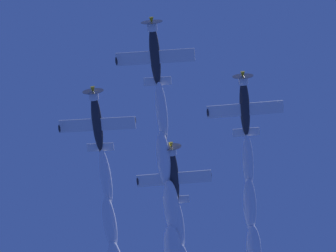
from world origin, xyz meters
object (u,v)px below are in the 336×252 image
at_px(airplane_left_wingman, 245,105).
at_px(airplane_slot_tail, 174,174).
at_px(airplane_lead, 155,53).
at_px(airplane_right_wingman, 97,120).

height_order(airplane_left_wingman, airplane_slot_tail, airplane_left_wingman).
distance_m(airplane_lead, airplane_right_wingman, 11.64).
bearing_deg(airplane_left_wingman, airplane_right_wingman, -84.94).
xyz_separation_m(airplane_left_wingman, airplane_slot_tail, (-7.59, -10.62, -1.98)).
distance_m(airplane_lead, airplane_slot_tail, 16.82).
height_order(airplane_lead, airplane_slot_tail, airplane_lead).
xyz_separation_m(airplane_lead, airplane_left_wingman, (-9.20, 10.43, 0.86)).
bearing_deg(airplane_lead, airplane_slot_tail, -179.34).
relative_size(airplane_lead, airplane_slot_tail, 1.00).
xyz_separation_m(airplane_left_wingman, airplane_right_wingman, (1.71, -19.28, -1.93)).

